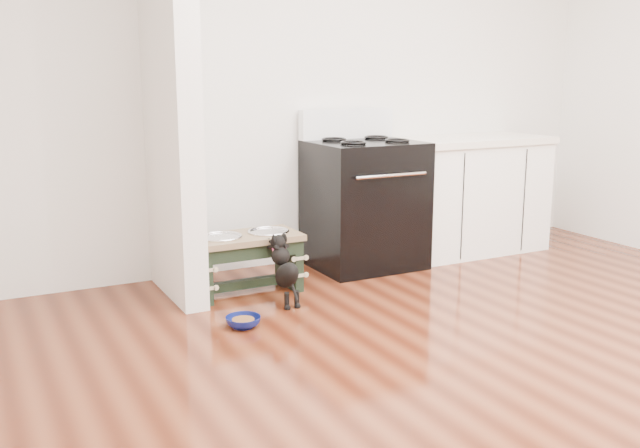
{
  "coord_description": "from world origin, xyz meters",
  "views": [
    {
      "loc": [
        -2.39,
        -2.24,
        1.41
      ],
      "look_at": [
        -0.39,
        1.63,
        0.48
      ],
      "focal_mm": 40.0,
      "sensor_mm": 36.0,
      "label": 1
    }
  ],
  "objects": [
    {
      "name": "ground",
      "position": [
        0.0,
        0.0,
        0.0
      ],
      "size": [
        5.0,
        5.0,
        0.0
      ],
      "primitive_type": "plane",
      "color": "#41180B",
      "rests_on": "ground"
    },
    {
      "name": "room_shell",
      "position": [
        0.0,
        0.0,
        1.62
      ],
      "size": [
        5.0,
        5.0,
        5.0
      ],
      "color": "silver",
      "rests_on": "ground"
    },
    {
      "name": "partition_wall",
      "position": [
        -1.18,
        2.1,
        1.35
      ],
      "size": [
        0.15,
        0.8,
        2.7
      ],
      "primitive_type": "cube",
      "color": "silver",
      "rests_on": "ground"
    },
    {
      "name": "oven_range",
      "position": [
        0.25,
        2.16,
        0.48
      ],
      "size": [
        0.76,
        0.69,
        1.14
      ],
      "color": "black",
      "rests_on": "ground"
    },
    {
      "name": "cabinet_run",
      "position": [
        1.23,
        2.18,
        0.45
      ],
      "size": [
        1.24,
        0.64,
        0.91
      ],
      "color": "white",
      "rests_on": "ground"
    },
    {
      "name": "dog_feeder",
      "position": [
        -0.77,
        1.94,
        0.27
      ],
      "size": [
        0.7,
        0.38,
        0.4
      ],
      "color": "black",
      "rests_on": "ground"
    },
    {
      "name": "puppy",
      "position": [
        -0.64,
        1.61,
        0.23
      ],
      "size": [
        0.12,
        0.36,
        0.43
      ],
      "color": "black",
      "rests_on": "ground"
    },
    {
      "name": "floor_bowl",
      "position": [
        -1.03,
        1.34,
        0.03
      ],
      "size": [
        0.24,
        0.24,
        0.06
      ],
      "rotation": [
        0.0,
        0.0,
        0.24
      ],
      "color": "#0B1350",
      "rests_on": "ground"
    }
  ]
}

